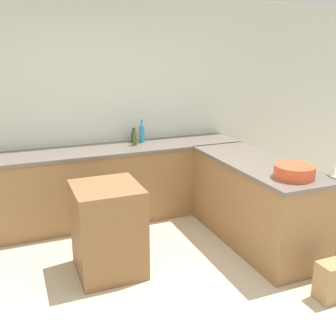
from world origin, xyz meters
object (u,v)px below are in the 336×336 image
(olive_oil_bottle, at_px, (135,138))
(paper_bag, at_px, (332,281))
(mixing_bowl, at_px, (294,172))
(wine_bottle_dark, at_px, (133,137))
(dish_soap_bottle, at_px, (142,133))
(island_table, at_px, (108,229))

(olive_oil_bottle, relative_size, paper_bag, 0.64)
(paper_bag, bearing_deg, mixing_bowl, 91.06)
(mixing_bowl, height_order, wine_bottle_dark, wine_bottle_dark)
(dish_soap_bottle, relative_size, wine_bottle_dark, 1.57)
(dish_soap_bottle, height_order, wine_bottle_dark, dish_soap_bottle)
(island_table, relative_size, olive_oil_bottle, 3.92)
(island_table, distance_m, olive_oil_bottle, 1.50)
(mixing_bowl, height_order, olive_oil_bottle, olive_oil_bottle)
(mixing_bowl, relative_size, dish_soap_bottle, 1.26)
(wine_bottle_dark, relative_size, olive_oil_bottle, 0.85)
(mixing_bowl, bearing_deg, island_table, 160.44)
(dish_soap_bottle, relative_size, paper_bag, 0.86)
(dish_soap_bottle, height_order, olive_oil_bottle, dish_soap_bottle)
(island_table, xyz_separation_m, dish_soap_bottle, (0.79, 1.33, 0.60))
(mixing_bowl, height_order, paper_bag, mixing_bowl)
(wine_bottle_dark, bearing_deg, olive_oil_bottle, -100.97)
(olive_oil_bottle, bearing_deg, dish_soap_bottle, 40.47)
(dish_soap_bottle, height_order, paper_bag, dish_soap_bottle)
(paper_bag, bearing_deg, olive_oil_bottle, 112.50)
(island_table, distance_m, dish_soap_bottle, 1.66)
(mixing_bowl, xyz_separation_m, olive_oil_bottle, (-0.98, 1.80, 0.03))
(dish_soap_bottle, bearing_deg, olive_oil_bottle, -139.53)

